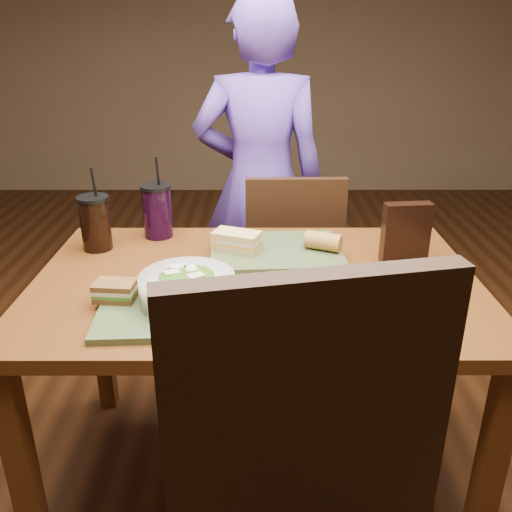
# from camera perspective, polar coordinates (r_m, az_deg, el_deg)

# --- Properties ---
(ground) EXTENTS (6.00, 6.00, 0.00)m
(ground) POSITION_cam_1_polar(r_m,az_deg,el_deg) (2.03, 0.00, -21.80)
(ground) COLOR #381C0B
(ground) RESTS_ON ground
(dining_table) EXTENTS (1.30, 0.85, 0.75)m
(dining_table) POSITION_cam_1_polar(r_m,az_deg,el_deg) (1.63, 0.00, -5.19)
(dining_table) COLOR #582F11
(dining_table) RESTS_ON ground
(chair_far) EXTENTS (0.40, 0.40, 0.90)m
(chair_far) POSITION_cam_1_polar(r_m,az_deg,el_deg) (2.29, 3.86, -0.91)
(chair_far) COLOR black
(chair_far) RESTS_ON ground
(diner) EXTENTS (0.59, 0.39, 1.57)m
(diner) POSITION_cam_1_polar(r_m,az_deg,el_deg) (2.38, 0.42, 7.37)
(diner) COLOR #5A3BA2
(diner) RESTS_ON ground
(tray_near) EXTENTS (0.44, 0.34, 0.02)m
(tray_near) POSITION_cam_1_polar(r_m,az_deg,el_deg) (1.42, -7.87, -5.40)
(tray_near) COLOR #3C4C29
(tray_near) RESTS_ON dining_table
(tray_far) EXTENTS (0.44, 0.34, 0.02)m
(tray_far) POSITION_cam_1_polar(r_m,az_deg,el_deg) (1.76, 2.12, 0.54)
(tray_far) COLOR #3C4C29
(tray_far) RESTS_ON dining_table
(salad_bowl) EXTENTS (0.25, 0.25, 0.08)m
(salad_bowl) POSITION_cam_1_polar(r_m,az_deg,el_deg) (1.42, -7.27, -3.17)
(salad_bowl) COLOR silver
(salad_bowl) RESTS_ON tray_near
(soup_bowl) EXTENTS (0.21, 0.21, 0.07)m
(soup_bowl) POSITION_cam_1_polar(r_m,az_deg,el_deg) (1.43, 14.42, -4.77)
(soup_bowl) COLOR white
(soup_bowl) RESTS_ON dining_table
(sandwich_near) EXTENTS (0.11, 0.08, 0.05)m
(sandwich_near) POSITION_cam_1_polar(r_m,az_deg,el_deg) (1.47, -14.61, -3.56)
(sandwich_near) COLOR #593819
(sandwich_near) RESTS_ON tray_near
(sandwich_far) EXTENTS (0.17, 0.13, 0.06)m
(sandwich_far) POSITION_cam_1_polar(r_m,az_deg,el_deg) (1.74, -2.05, 1.63)
(sandwich_far) COLOR tan
(sandwich_far) RESTS_ON tray_far
(baguette_near) EXTENTS (0.12, 0.10, 0.05)m
(baguette_near) POSITION_cam_1_polar(r_m,az_deg,el_deg) (1.27, -3.21, -7.12)
(baguette_near) COLOR #AD7533
(baguette_near) RESTS_ON tray_near
(baguette_far) EXTENTS (0.13, 0.10, 0.06)m
(baguette_far) POSITION_cam_1_polar(r_m,az_deg,el_deg) (1.74, 7.09, 1.55)
(baguette_far) COLOR #AD7533
(baguette_far) RESTS_ON tray_far
(cup_cola) EXTENTS (0.10, 0.10, 0.28)m
(cup_cola) POSITION_cam_1_polar(r_m,az_deg,el_deg) (1.84, -16.55, 3.39)
(cup_cola) COLOR black
(cup_cola) RESTS_ON dining_table
(cup_berry) EXTENTS (0.11, 0.11, 0.29)m
(cup_berry) POSITION_cam_1_polar(r_m,az_deg,el_deg) (1.90, -10.35, 4.72)
(cup_berry) COLOR black
(cup_berry) RESTS_ON dining_table
(chip_bag) EXTENTS (0.15, 0.06, 0.19)m
(chip_bag) POSITION_cam_1_polar(r_m,az_deg,el_deg) (1.73, 15.48, 2.37)
(chip_bag) COLOR black
(chip_bag) RESTS_ON dining_table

